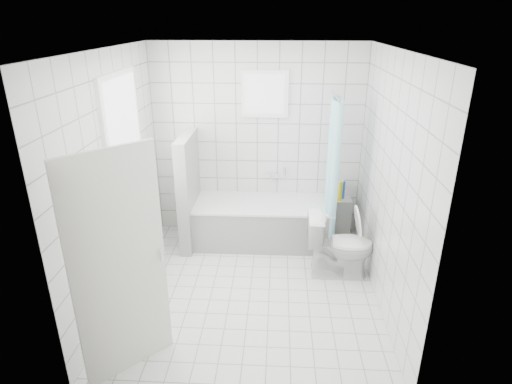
{
  "coord_description": "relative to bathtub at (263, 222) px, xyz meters",
  "views": [
    {
      "loc": [
        0.28,
        -4.08,
        2.87
      ],
      "look_at": [
        0.05,
        0.35,
        1.05
      ],
      "focal_mm": 30.0,
      "sensor_mm": 36.0,
      "label": 1
    }
  ],
  "objects": [
    {
      "name": "ground",
      "position": [
        -0.1,
        -1.12,
        -0.29
      ],
      "size": [
        3.0,
        3.0,
        0.0
      ],
      "primitive_type": "plane",
      "color": "white",
      "rests_on": "ground"
    },
    {
      "name": "ceiling",
      "position": [
        -0.1,
        -1.12,
        2.31
      ],
      "size": [
        3.0,
        3.0,
        0.0
      ],
      "primitive_type": "plane",
      "rotation": [
        3.14,
        0.0,
        0.0
      ],
      "color": "white",
      "rests_on": "ground"
    },
    {
      "name": "wall_back",
      "position": [
        -0.1,
        0.38,
        1.01
      ],
      "size": [
        2.8,
        0.02,
        2.6
      ],
      "primitive_type": "cube",
      "color": "white",
      "rests_on": "ground"
    },
    {
      "name": "wall_front",
      "position": [
        -0.1,
        -2.62,
        1.01
      ],
      "size": [
        2.8,
        0.02,
        2.6
      ],
      "primitive_type": "cube",
      "color": "white",
      "rests_on": "ground"
    },
    {
      "name": "wall_left",
      "position": [
        -1.5,
        -1.12,
        1.01
      ],
      "size": [
        0.02,
        3.0,
        2.6
      ],
      "primitive_type": "cube",
      "color": "white",
      "rests_on": "ground"
    },
    {
      "name": "wall_right",
      "position": [
        1.3,
        -1.12,
        1.01
      ],
      "size": [
        0.02,
        3.0,
        2.6
      ],
      "primitive_type": "cube",
      "color": "white",
      "rests_on": "ground"
    },
    {
      "name": "window_left",
      "position": [
        -1.45,
        -0.82,
        1.31
      ],
      "size": [
        0.01,
        0.9,
        1.4
      ],
      "primitive_type": "cube",
      "color": "white",
      "rests_on": "wall_left"
    },
    {
      "name": "window_back",
      "position": [
        0.0,
        0.33,
        1.66
      ],
      "size": [
        0.5,
        0.01,
        0.5
      ],
      "primitive_type": "cube",
      "color": "white",
      "rests_on": "wall_back"
    },
    {
      "name": "window_sill",
      "position": [
        -1.41,
        -0.82,
        0.57
      ],
      "size": [
        0.18,
        1.02,
        0.08
      ],
      "primitive_type": "cube",
      "color": "white",
      "rests_on": "wall_left"
    },
    {
      "name": "door",
      "position": [
        -1.07,
        -2.32,
        0.71
      ],
      "size": [
        0.59,
        0.6,
        2.0
      ],
      "primitive_type": "cube",
      "rotation": [
        0.0,
        0.0,
        -0.77
      ],
      "color": "silver",
      "rests_on": "ground"
    },
    {
      "name": "bathtub",
      "position": [
        0.0,
        0.0,
        0.0
      ],
      "size": [
        1.82,
        0.77,
        0.58
      ],
      "color": "white",
      "rests_on": "ground"
    },
    {
      "name": "partition_wall",
      "position": [
        -0.98,
        -0.05,
        0.46
      ],
      "size": [
        0.15,
        0.85,
        1.5
      ],
      "primitive_type": "cube",
      "color": "white",
      "rests_on": "ground"
    },
    {
      "name": "tiled_ledge",
      "position": [
        1.01,
        0.25,
        -0.02
      ],
      "size": [
        0.4,
        0.24,
        0.55
      ],
      "primitive_type": "cube",
      "color": "white",
      "rests_on": "ground"
    },
    {
      "name": "toilet",
      "position": [
        0.93,
        -0.77,
        0.1
      ],
      "size": [
        0.77,
        0.45,
        0.78
      ],
      "primitive_type": "imported",
      "rotation": [
        0.0,
        0.0,
        1.55
      ],
      "color": "white",
      "rests_on": "ground"
    },
    {
      "name": "curtain_rod",
      "position": [
        0.85,
        -0.02,
        1.71
      ],
      "size": [
        0.02,
        0.8,
        0.02
      ],
      "primitive_type": "cylinder",
      "rotation": [
        1.57,
        0.0,
        0.0
      ],
      "color": "silver",
      "rests_on": "wall_back"
    },
    {
      "name": "shower_curtain",
      "position": [
        0.85,
        -0.16,
        0.81
      ],
      "size": [
        0.14,
        0.48,
        1.78
      ],
      "primitive_type": null,
      "color": "#4DD5E3",
      "rests_on": "curtain_rod"
    },
    {
      "name": "tub_faucet",
      "position": [
        0.1,
        0.33,
        0.56
      ],
      "size": [
        0.18,
        0.06,
        0.06
      ],
      "primitive_type": "cube",
      "color": "silver",
      "rests_on": "wall_back"
    },
    {
      "name": "sill_bottles",
      "position": [
        -1.4,
        -0.93,
        0.74
      ],
      "size": [
        0.15,
        0.76,
        0.29
      ],
      "color": "#D3526C",
      "rests_on": "window_sill"
    },
    {
      "name": "ledge_bottles",
      "position": [
        1.02,
        0.25,
        0.38
      ],
      "size": [
        0.21,
        0.16,
        0.27
      ],
      "color": "blue",
      "rests_on": "tiled_ledge"
    }
  ]
}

